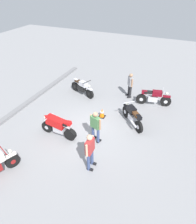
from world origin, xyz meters
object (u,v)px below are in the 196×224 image
Objects in this scene: motorcycle_silver_cruiser at (82,87)px; person_in_gray_shirt at (130,84)px; motorcycle_maroon_cruiser at (154,97)px; person_in_green_shirt at (95,125)px; traffic_cone at (102,113)px; person_in_red_shirt at (90,149)px; motorcycle_red_sportbike at (58,126)px; motorcycle_black_cruiser at (132,116)px.

person_in_gray_shirt is at bearing 39.77° from motorcycle_silver_cruiser.
person_in_green_shirt is (-4.40, 1.86, 0.43)m from motorcycle_maroon_cruiser.
traffic_cone is (-2.83, 0.75, -0.65)m from person_in_gray_shirt.
person_in_red_shirt is 6.34m from person_in_gray_shirt.
person_in_red_shirt reaches higher than person_in_gray_shirt.
person_in_gray_shirt is at bearing -110.22° from motorcycle_red_sportbike.
motorcycle_silver_cruiser is 4.28m from motorcycle_red_sportbike.
person_in_gray_shirt is (0.40, 1.61, 0.39)m from motorcycle_maroon_cruiser.
person_in_gray_shirt is 3.00m from traffic_cone.
traffic_cone is at bearing 40.18° from person_in_gray_shirt.
person_in_green_shirt is 4.81m from person_in_gray_shirt.
person_in_red_shirt is (-5.36, -3.16, 0.47)m from motorcycle_silver_cruiser.
person_in_gray_shirt is (6.33, 0.20, -0.09)m from person_in_red_shirt.
motorcycle_red_sportbike reaches higher than motorcycle_black_cruiser.
motorcycle_silver_cruiser is 1.19× the size of person_in_green_shirt.
person_in_green_shirt is at bearing -165.85° from traffic_cone.
traffic_cone is at bearing -118.25° from motorcycle_red_sportbike.
motorcycle_silver_cruiser is at bearing 174.85° from motorcycle_maroon_cruiser.
motorcycle_black_cruiser is at bearing -117.21° from motorcycle_maroon_cruiser.
person_in_gray_shirt is (5.16, -2.10, 0.31)m from motorcycle_red_sportbike.
motorcycle_silver_cruiser is at bearing 49.84° from traffic_cone.
motorcycle_red_sportbike is 1.13× the size of person_in_red_shirt.
motorcycle_silver_cruiser is at bearing 21.44° from motorcycle_black_cruiser.
motorcycle_maroon_cruiser is at bearing -58.58° from motorcycle_black_cruiser.
motorcycle_red_sportbike is at bearing 119.45° from person_in_green_shirt.
person_in_green_shirt is (-3.83, -2.70, 0.43)m from motorcycle_silver_cruiser.
person_in_green_shirt is at bearing -33.16° from motorcycle_silver_cruiser.
motorcycle_red_sportbike is 1.22× the size of motorcycle_black_cruiser.
person_in_red_shirt reaches higher than person_in_green_shirt.
person_in_green_shirt reaches higher than person_in_gray_shirt.
motorcycle_maroon_cruiser is at bearing 28.71° from motorcycle_silver_cruiser.
motorcycle_maroon_cruiser is 1.28× the size of person_in_gray_shirt.
motorcycle_red_sportbike is 1.17× the size of person_in_green_shirt.
motorcycle_black_cruiser is at bearing -3.34° from motorcycle_silver_cruiser.
traffic_cone is (1.97, 0.50, -0.69)m from person_in_green_shirt.
person_in_red_shirt is 1.04× the size of person_in_green_shirt.
person_in_red_shirt is 1.60m from person_in_green_shirt.
motorcycle_red_sportbike reaches higher than traffic_cone.
person_in_green_shirt reaches higher than motorcycle_red_sportbike.
motorcycle_black_cruiser is 0.99× the size of person_in_gray_shirt.
traffic_cone is (3.50, 0.95, -0.73)m from person_in_red_shirt.
traffic_cone is at bearing -146.37° from motorcycle_maroon_cruiser.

